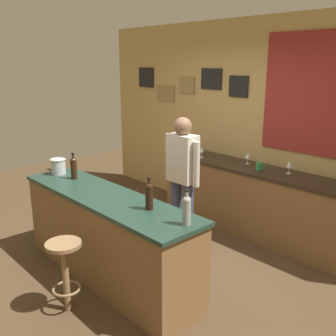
# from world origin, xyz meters

# --- Properties ---
(ground_plane) EXTENTS (10.00, 10.00, 0.00)m
(ground_plane) POSITION_xyz_m (0.00, 0.00, 0.00)
(ground_plane) COLOR #4C3823
(back_wall) EXTENTS (6.00, 0.09, 2.80)m
(back_wall) POSITION_xyz_m (0.01, 2.03, 1.42)
(back_wall) COLOR tan
(back_wall) RESTS_ON ground_plane
(bar_counter) EXTENTS (2.40, 0.60, 0.92)m
(bar_counter) POSITION_xyz_m (0.00, -0.40, 0.46)
(bar_counter) COLOR brown
(bar_counter) RESTS_ON ground_plane
(side_counter) EXTENTS (2.87, 0.56, 0.90)m
(side_counter) POSITION_xyz_m (0.40, 1.65, 0.45)
(side_counter) COLOR brown
(side_counter) RESTS_ON ground_plane
(bartender) EXTENTS (0.52, 0.21, 1.62)m
(bartender) POSITION_xyz_m (0.06, 0.64, 0.94)
(bartender) COLOR #384766
(bartender) RESTS_ON ground_plane
(bar_stool) EXTENTS (0.32, 0.32, 0.68)m
(bar_stool) POSITION_xyz_m (0.23, -1.01, 0.46)
(bar_stool) COLOR olive
(bar_stool) RESTS_ON ground_plane
(wine_bottle_a) EXTENTS (0.07, 0.07, 0.31)m
(wine_bottle_a) POSITION_xyz_m (-0.72, -0.34, 1.06)
(wine_bottle_a) COLOR black
(wine_bottle_a) RESTS_ON bar_counter
(wine_bottle_b) EXTENTS (0.07, 0.07, 0.31)m
(wine_bottle_b) POSITION_xyz_m (0.60, -0.32, 1.06)
(wine_bottle_b) COLOR black
(wine_bottle_b) RESTS_ON bar_counter
(wine_bottle_c) EXTENTS (0.07, 0.07, 0.31)m
(wine_bottle_c) POSITION_xyz_m (1.08, -0.32, 1.06)
(wine_bottle_c) COLOR #999E99
(wine_bottle_c) RESTS_ON bar_counter
(ice_bucket) EXTENTS (0.19, 0.19, 0.19)m
(ice_bucket) POSITION_xyz_m (-1.02, -0.38, 1.02)
(ice_bucket) COLOR #B7BABF
(ice_bucket) RESTS_ON bar_counter
(wine_glass_a) EXTENTS (0.07, 0.07, 0.16)m
(wine_glass_a) POSITION_xyz_m (-0.63, 1.62, 1.01)
(wine_glass_a) COLOR silver
(wine_glass_a) RESTS_ON side_counter
(wine_glass_b) EXTENTS (0.07, 0.07, 0.16)m
(wine_glass_b) POSITION_xyz_m (-0.48, 1.56, 1.01)
(wine_glass_b) COLOR silver
(wine_glass_b) RESTS_ON side_counter
(wine_glass_c) EXTENTS (0.07, 0.07, 0.16)m
(wine_glass_c) POSITION_xyz_m (0.19, 1.75, 1.01)
(wine_glass_c) COLOR silver
(wine_glass_c) RESTS_ON side_counter
(wine_glass_d) EXTENTS (0.07, 0.07, 0.16)m
(wine_glass_d) POSITION_xyz_m (0.81, 1.74, 1.01)
(wine_glass_d) COLOR silver
(wine_glass_d) RESTS_ON side_counter
(coffee_mug) EXTENTS (0.13, 0.08, 0.09)m
(coffee_mug) POSITION_xyz_m (0.47, 1.60, 0.95)
(coffee_mug) COLOR #338C4C
(coffee_mug) RESTS_ON side_counter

